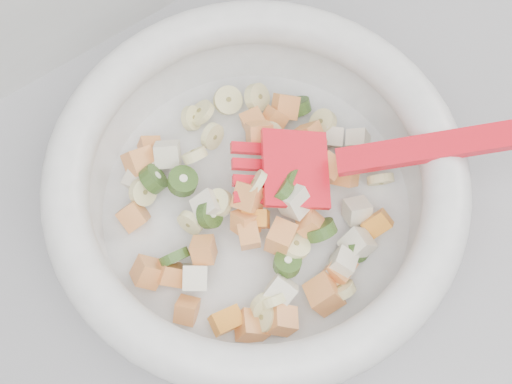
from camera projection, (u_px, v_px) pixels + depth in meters
counter at (371, 274)px, 1.09m from camera, size 2.00×0.60×0.90m
mixing_bowl at (257, 189)px, 0.60m from camera, size 0.43×0.35×0.13m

